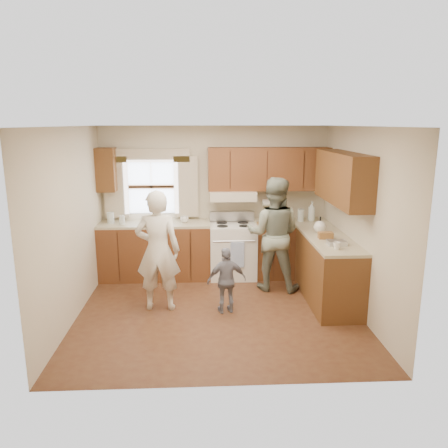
{
  "coord_description": "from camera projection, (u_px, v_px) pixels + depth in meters",
  "views": [
    {
      "loc": [
        -0.2,
        -5.58,
        2.54
      ],
      "look_at": [
        0.1,
        0.4,
        1.15
      ],
      "focal_mm": 35.0,
      "sensor_mm": 36.0,
      "label": 1
    }
  ],
  "objects": [
    {
      "name": "kitchen_fixtures",
      "position": [
        254.0,
        233.0,
        6.9
      ],
      "size": [
        3.8,
        2.25,
        2.15
      ],
      "color": "#4B2310",
      "rests_on": "ground"
    },
    {
      "name": "woman_right",
      "position": [
        273.0,
        234.0,
        6.68
      ],
      "size": [
        1.0,
        0.87,
        1.75
      ],
      "primitive_type": "imported",
      "rotation": [
        0.0,
        0.0,
        2.87
      ],
      "color": "#223628",
      "rests_on": "ground"
    },
    {
      "name": "woman_left",
      "position": [
        158.0,
        251.0,
        5.95
      ],
      "size": [
        0.63,
        0.44,
        1.68
      ],
      "primitive_type": "imported",
      "rotation": [
        0.0,
        0.0,
        3.08
      ],
      "color": "silver",
      "rests_on": "ground"
    },
    {
      "name": "room",
      "position": [
        218.0,
        224.0,
        5.73
      ],
      "size": [
        3.8,
        3.8,
        3.8
      ],
      "color": "#472316",
      "rests_on": "ground"
    },
    {
      "name": "stove",
      "position": [
        233.0,
        250.0,
        7.32
      ],
      "size": [
        0.76,
        0.67,
        1.07
      ],
      "color": "silver",
      "rests_on": "ground"
    },
    {
      "name": "child",
      "position": [
        227.0,
        280.0,
        5.91
      ],
      "size": [
        0.57,
        0.31,
        0.92
      ],
      "primitive_type": "imported",
      "rotation": [
        0.0,
        0.0,
        3.32
      ],
      "color": "gray",
      "rests_on": "ground"
    }
  ]
}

